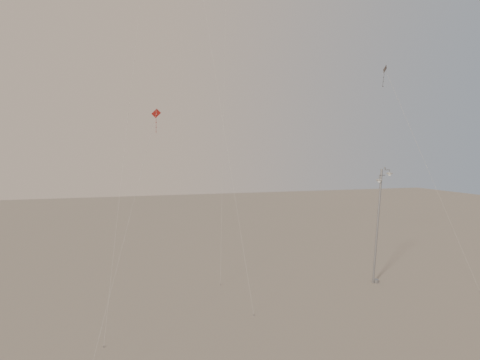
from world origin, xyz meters
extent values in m
plane|color=gray|center=(0.00, 0.00, 0.00)|extent=(160.00, 160.00, 0.00)
cylinder|color=#93969B|center=(9.40, 5.49, 0.15)|extent=(0.44, 0.44, 0.30)
cylinder|color=#93969B|center=(9.40, 5.49, 4.91)|extent=(0.77, 0.18, 9.81)
cylinder|color=#93969B|center=(9.99, 5.49, 9.86)|extent=(0.14, 0.14, 0.18)
cylinder|color=#93969B|center=(10.24, 5.50, 9.71)|extent=(0.50, 0.09, 0.07)
cylinder|color=#93969B|center=(10.49, 5.51, 9.56)|extent=(0.06, 0.06, 0.30)
ellipsoid|color=#BABAB5|center=(10.49, 5.51, 9.41)|extent=(0.52, 0.52, 0.18)
cylinder|color=#93969B|center=(9.69, 5.45, 9.26)|extent=(0.60, 0.15, 0.07)
cylinder|color=#93969B|center=(9.40, 5.40, 9.06)|extent=(0.06, 0.06, 0.40)
ellipsoid|color=#BABAB5|center=(9.40, 5.40, 8.86)|extent=(0.52, 0.52, 0.18)
cylinder|color=beige|center=(-10.13, 5.93, 19.03)|extent=(4.50, 10.65, 37.96)
cylinder|color=#93969B|center=(-12.37, 0.61, 0.05)|extent=(0.06, 0.06, 0.10)
cylinder|color=beige|center=(-4.00, 5.78, 13.20)|extent=(2.47, 7.14, 26.31)
cylinder|color=#93969B|center=(-2.78, 2.22, 0.05)|extent=(0.06, 0.06, 0.10)
cylinder|color=beige|center=(-2.42, 11.83, 18.78)|extent=(2.39, 6.28, 37.46)
cylinder|color=#93969B|center=(-3.60, 8.70, 0.05)|extent=(0.06, 0.06, 0.10)
cube|color=maroon|center=(-8.63, 9.69, 14.33)|extent=(0.76, 0.28, 0.74)
cylinder|color=maroon|center=(-8.64, 9.84, 13.39)|extent=(0.03, 0.20, 1.22)
cylinder|color=beige|center=(-10.79, 2.71, 7.19)|extent=(4.33, 13.98, 14.29)
cube|color=#282221|center=(11.76, 8.16, 18.80)|extent=(0.33, 0.83, 0.81)
cylinder|color=#282221|center=(11.61, 8.15, 17.79)|extent=(0.20, 0.04, 1.28)
cylinder|color=beige|center=(13.90, 4.72, 9.42)|extent=(4.30, 6.89, 18.75)
cylinder|color=#93969B|center=(16.05, 1.28, 0.05)|extent=(0.06, 0.06, 0.10)
camera|label=1|loc=(-10.67, -21.44, 11.07)|focal=28.00mm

